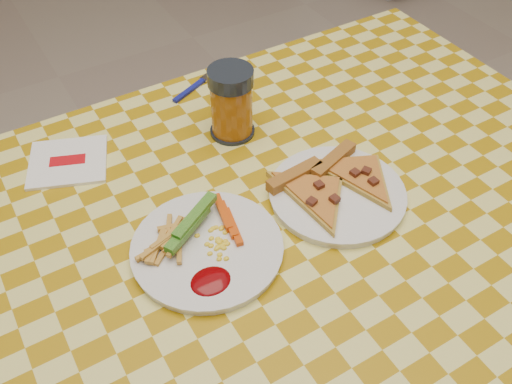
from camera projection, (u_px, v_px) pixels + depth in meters
table at (270, 245)px, 0.98m from camera, size 1.28×0.88×0.76m
plate_left at (207, 249)px, 0.87m from camera, size 0.23×0.23×0.01m
plate_right at (337, 195)px, 0.96m from camera, size 0.27×0.27×0.01m
fries_veggies at (197, 238)px, 0.87m from camera, size 0.18×0.17×0.04m
pizza_slices at (333, 183)px, 0.96m from camera, size 0.26×0.23×0.02m
drink_glass at (231, 103)px, 1.03m from camera, size 0.08×0.08×0.14m
napkin at (68, 162)px, 1.02m from camera, size 0.17×0.17×0.01m
fork at (196, 85)px, 1.18m from camera, size 0.13×0.07×0.01m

